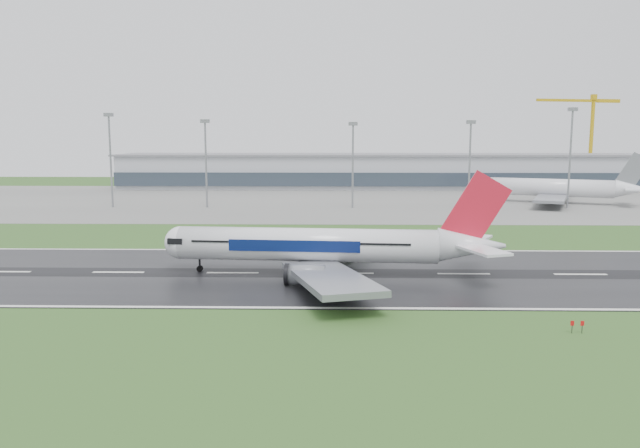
{
  "coord_description": "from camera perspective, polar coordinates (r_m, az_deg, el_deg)",
  "views": [
    {
      "loc": [
        -22.66,
        -103.55,
        23.39
      ],
      "look_at": [
        -25.05,
        12.0,
        7.0
      ],
      "focal_mm": 34.32,
      "sensor_mm": 36.0,
      "label": 1
    }
  ],
  "objects": [
    {
      "name": "floodmast_1",
      "position": [
        208.1,
        -10.58,
        5.37
      ],
      "size": [
        0.64,
        0.64,
        28.15
      ],
      "primitive_type": "cylinder",
      "color": "gray",
      "rests_on": "ground"
    },
    {
      "name": "floodmast_3",
      "position": [
        208.74,
        13.77,
        5.23
      ],
      "size": [
        0.64,
        0.64,
        27.8
      ],
      "primitive_type": "cylinder",
      "color": "gray",
      "rests_on": "ground"
    },
    {
      "name": "terminal",
      "position": [
        289.88,
        5.69,
        4.89
      ],
      "size": [
        240.0,
        36.0,
        15.0
      ],
      "primitive_type": "cube",
      "color": "#999CA4",
      "rests_on": "ground"
    },
    {
      "name": "tower_crane",
      "position": [
        328.76,
        23.96,
        7.14
      ],
      "size": [
        43.97,
        12.36,
        44.01
      ],
      "primitive_type": null,
      "rotation": [
        0.0,
        0.0,
        0.23
      ],
      "color": "#BE9610",
      "rests_on": "ground"
    },
    {
      "name": "floodmast_4",
      "position": [
        218.16,
        22.28,
        5.52
      ],
      "size": [
        0.64,
        0.64,
        31.88
      ],
      "primitive_type": "cylinder",
      "color": "gray",
      "rests_on": "ground"
    },
    {
      "name": "parked_airliner",
      "position": [
        234.46,
        20.87,
        4.01
      ],
      "size": [
        77.48,
        75.24,
        17.72
      ],
      "primitive_type": null,
      "rotation": [
        0.0,
        0.0,
        -0.4
      ],
      "color": "silver",
      "rests_on": "apron"
    },
    {
      "name": "floodmast_0",
      "position": [
        216.83,
        -18.93,
        5.45
      ],
      "size": [
        0.64,
        0.64,
        30.24
      ],
      "primitive_type": "cylinder",
      "color": "gray",
      "rests_on": "ground"
    },
    {
      "name": "runway",
      "position": [
        108.54,
        13.25,
        -4.56
      ],
      "size": [
        400.0,
        45.0,
        0.1
      ],
      "primitive_type": "cube",
      "color": "black",
      "rests_on": "ground"
    },
    {
      "name": "main_airliner",
      "position": [
        103.84,
        1.04,
        -0.07
      ],
      "size": [
        62.29,
        59.74,
        17.19
      ],
      "primitive_type": null,
      "rotation": [
        0.0,
        0.0,
        -0.08
      ],
      "color": "silver",
      "rests_on": "runway"
    },
    {
      "name": "apron",
      "position": [
        230.86,
        6.82,
        2.21
      ],
      "size": [
        400.0,
        130.0,
        0.08
      ],
      "primitive_type": "cube",
      "color": "slate",
      "rests_on": "ground"
    },
    {
      "name": "floodmast_2",
      "position": [
        203.9,
        3.07,
        5.32
      ],
      "size": [
        0.64,
        0.64,
        27.27
      ],
      "primitive_type": "cylinder",
      "color": "gray",
      "rests_on": "ground"
    },
    {
      "name": "ground",
      "position": [
        108.55,
        13.25,
        -4.59
      ],
      "size": [
        520.0,
        520.0,
        0.0
      ],
      "primitive_type": "plane",
      "color": "#284D1C",
      "rests_on": "ground"
    }
  ]
}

